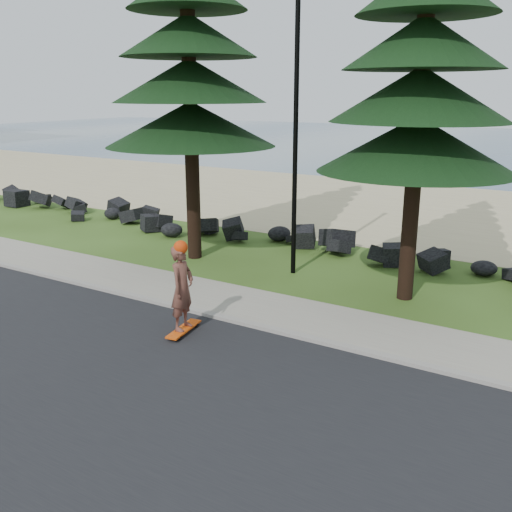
{
  "coord_description": "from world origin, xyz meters",
  "views": [
    {
      "loc": [
        7.47,
        -11.18,
        5.2
      ],
      "look_at": [
        0.66,
        0.0,
        1.41
      ],
      "focal_mm": 40.0,
      "sensor_mm": 36.0,
      "label": 1
    }
  ],
  "objects": [
    {
      "name": "ground",
      "position": [
        0.0,
        0.0,
        0.0
      ],
      "size": [
        160.0,
        160.0,
        0.0
      ],
      "primitive_type": "plane",
      "color": "#344E18",
      "rests_on": "ground"
    },
    {
      "name": "road",
      "position": [
        0.0,
        -4.5,
        0.01
      ],
      "size": [
        160.0,
        7.0,
        0.02
      ],
      "primitive_type": "cube",
      "color": "black",
      "rests_on": "ground"
    },
    {
      "name": "kerb",
      "position": [
        0.0,
        -0.9,
        0.05
      ],
      "size": [
        160.0,
        0.2,
        0.1
      ],
      "primitive_type": "cube",
      "color": "gray",
      "rests_on": "ground"
    },
    {
      "name": "sidewalk",
      "position": [
        0.0,
        0.2,
        0.04
      ],
      "size": [
        160.0,
        2.0,
        0.08
      ],
      "primitive_type": "cube",
      "color": "gray",
      "rests_on": "ground"
    },
    {
      "name": "beach_sand",
      "position": [
        0.0,
        14.5,
        0.01
      ],
      "size": [
        160.0,
        15.0,
        0.01
      ],
      "primitive_type": "cube",
      "color": "tan",
      "rests_on": "ground"
    },
    {
      "name": "seawall_boulders",
      "position": [
        0.0,
        5.6,
        0.0
      ],
      "size": [
        60.0,
        2.4,
        1.1
      ],
      "primitive_type": null,
      "color": "black",
      "rests_on": "ground"
    },
    {
      "name": "lamp_post",
      "position": [
        0.0,
        3.2,
        4.13
      ],
      "size": [
        0.25,
        0.14,
        8.14
      ],
      "color": "black",
      "rests_on": "ground"
    },
    {
      "name": "skateboarder",
      "position": [
        -0.0,
        -2.0,
        1.07
      ],
      "size": [
        0.56,
        1.17,
        2.12
      ],
      "rotation": [
        0.0,
        0.0,
        1.72
      ],
      "color": "#E04C0D",
      "rests_on": "ground"
    }
  ]
}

